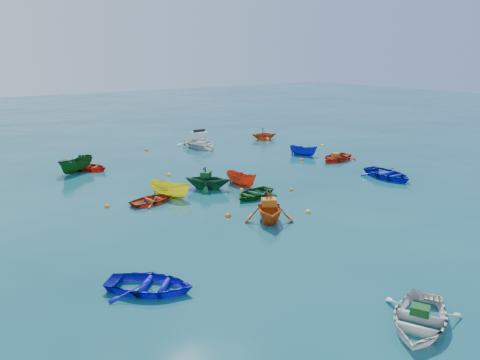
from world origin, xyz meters
TOP-DOWN VIEW (x-y plane):
  - ground at (0.00, 0.00)m, footprint 160.00×160.00m
  - dinghy_blue_sw at (-10.64, -4.41)m, footprint 3.97×3.96m
  - dinghy_white_near at (-4.57, -11.45)m, footprint 4.26×3.84m
  - dinghy_blue_se at (9.51, 0.73)m, footprint 3.02×3.97m
  - dinghy_orange_w at (-2.47, -1.11)m, footprint 3.81×3.95m
  - sampan_yellow_mid at (-4.79, 5.51)m, footprint 2.27×3.03m
  - dinghy_green_e at (-0.69, 2.57)m, footprint 3.42×2.84m
  - dinghy_red_nw at (-6.14, 5.07)m, footprint 2.95×2.29m
  - sampan_orange_n at (0.22, 5.14)m, footprint 1.40×2.68m
  - dinghy_green_n at (-2.04, 5.69)m, footprint 3.76×3.76m
  - dinghy_red_ne at (10.57, 6.60)m, footprint 3.71×2.97m
  - sampan_blue_far at (9.72, 9.56)m, footprint 1.89×2.60m
  - dinghy_red_far at (-6.79, 14.92)m, footprint 3.65×3.80m
  - dinghy_orange_far at (11.49, 17.18)m, footprint 3.02×2.81m
  - sampan_green_far at (-7.63, 14.79)m, footprint 3.34×2.65m
  - motorboat_white at (4.33, 17.62)m, footprint 3.33×4.59m
  - tarp_green_a at (-4.48, -11.40)m, footprint 0.66×0.72m
  - tarp_orange_a at (-2.44, -1.07)m, footprint 0.94×0.88m
  - tarp_green_b at (-2.12, 5.76)m, footprint 0.93×0.93m
  - tarp_orange_b at (10.48, 6.58)m, footprint 0.53×0.64m
  - buoy_or_a at (-3.87, 0.61)m, footprint 0.35×0.35m
  - buoy_ye_a at (0.05, -1.41)m, footprint 0.32×0.32m
  - buoy_or_b at (2.07, 2.31)m, footprint 0.29×0.29m
  - buoy_or_c at (-8.61, 5.81)m, footprint 0.31×0.31m
  - buoy_ye_c at (-0.50, 4.10)m, footprint 0.29×0.29m
  - buoy_or_d at (8.32, 8.20)m, footprint 0.32×0.32m
  - buoy_ye_d at (-2.59, 10.05)m, footprint 0.33×0.33m
  - buoy_or_e at (-0.30, 18.94)m, footprint 0.34×0.34m
  - buoy_ye_e at (13.97, 11.51)m, footprint 0.31×0.31m

SIDE VIEW (x-z plane):
  - ground at x=0.00m, z-range 0.00..0.00m
  - dinghy_blue_sw at x=-10.64m, z-range -0.34..0.34m
  - dinghy_white_near at x=-4.57m, z-range -0.36..0.36m
  - dinghy_blue_se at x=9.51m, z-range -0.39..0.39m
  - dinghy_orange_w at x=-2.47m, z-range -0.80..0.80m
  - sampan_yellow_mid at x=-4.79m, z-range -0.55..0.55m
  - dinghy_green_e at x=-0.69m, z-range -0.31..0.31m
  - dinghy_red_nw at x=-6.14m, z-range -0.28..0.28m
  - sampan_orange_n at x=0.22m, z-range -0.49..0.49m
  - dinghy_green_n at x=-2.04m, z-range -0.75..0.75m
  - dinghy_red_ne at x=10.57m, z-range -0.34..0.34m
  - sampan_blue_far at x=9.72m, z-range -0.47..0.47m
  - dinghy_red_far at x=-6.79m, z-range -0.32..0.32m
  - dinghy_orange_far at x=11.49m, z-range -0.65..0.65m
  - sampan_green_far at x=-7.63m, z-range -0.61..0.61m
  - motorboat_white at x=4.33m, z-range -0.77..0.77m
  - buoy_or_a at x=-3.87m, z-range -0.17..0.17m
  - buoy_ye_a at x=0.05m, z-range -0.16..0.16m
  - buoy_or_b at x=2.07m, z-range -0.15..0.15m
  - buoy_or_c at x=-8.61m, z-range -0.15..0.15m
  - buoy_ye_c at x=-0.50m, z-range -0.15..0.15m
  - buoy_or_d at x=8.32m, z-range -0.16..0.16m
  - buoy_ye_d at x=-2.59m, z-range -0.17..0.17m
  - buoy_or_e at x=-0.30m, z-range -0.17..0.17m
  - buoy_ye_e at x=13.97m, z-range -0.15..0.15m
  - tarp_orange_b at x=10.48m, z-range 0.34..0.62m
  - tarp_green_a at x=-4.48m, z-range 0.36..0.64m
  - tarp_green_b at x=-2.12m, z-range 0.75..1.12m
  - tarp_orange_a at x=-2.44m, z-range 0.80..1.16m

